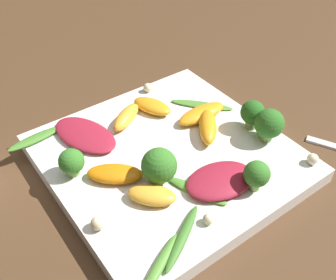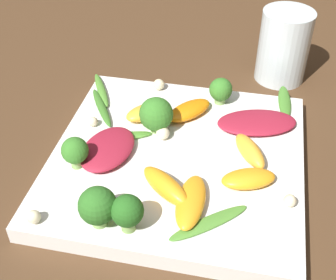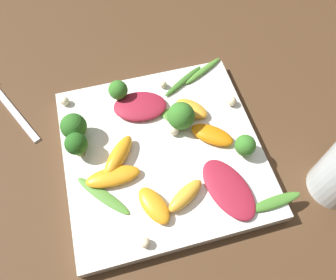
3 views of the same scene
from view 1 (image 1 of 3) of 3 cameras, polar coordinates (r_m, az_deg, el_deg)
ground_plane at (r=0.52m, az=0.06°, el=-3.47°), size 2.40×2.40×0.00m
plate at (r=0.52m, az=0.06°, el=-2.62°), size 0.30×0.30×0.02m
radicchio_leaf_0 at (r=0.47m, az=7.57°, el=-5.81°), size 0.09×0.07×0.01m
radicchio_leaf_1 at (r=0.54m, az=-11.95°, el=0.79°), size 0.08×0.11×0.01m
orange_segment_0 at (r=0.47m, az=-7.53°, el=-5.08°), size 0.07×0.07×0.02m
orange_segment_1 at (r=0.53m, az=6.12°, el=1.72°), size 0.06×0.07×0.02m
orange_segment_2 at (r=0.56m, az=4.89°, el=3.84°), size 0.08×0.03×0.02m
orange_segment_3 at (r=0.57m, az=-2.32°, el=4.94°), size 0.05×0.07×0.02m
orange_segment_4 at (r=0.55m, az=-6.09°, el=3.32°), size 0.06×0.05×0.02m
orange_segment_5 at (r=0.45m, az=-2.33°, el=-8.02°), size 0.06×0.06×0.02m
broccoli_floret_0 at (r=0.53m, az=14.46°, el=2.24°), size 0.04×0.04×0.05m
broccoli_floret_1 at (r=0.54m, az=12.15°, el=3.82°), size 0.03×0.03×0.04m
broccoli_floret_2 at (r=0.48m, az=-13.82°, el=-3.12°), size 0.03×0.03×0.04m
broccoli_floret_3 at (r=0.46m, az=-1.30°, el=-3.80°), size 0.04×0.04×0.05m
broccoli_floret_4 at (r=0.46m, az=12.75°, el=-4.92°), size 0.03×0.03×0.04m
arugula_sprig_0 at (r=0.40m, az=-1.45°, el=-18.03°), size 0.08×0.05×0.01m
arugula_sprig_1 at (r=0.55m, az=-18.71°, el=0.20°), size 0.08×0.02×0.01m
arugula_sprig_2 at (r=0.46m, az=4.16°, el=-7.34°), size 0.04×0.08×0.01m
arugula_sprig_3 at (r=0.42m, az=2.09°, el=-13.93°), size 0.08×0.06×0.01m
arugula_sprig_4 at (r=0.59m, az=4.91°, el=5.10°), size 0.07×0.08×0.00m
macadamia_nut_0 at (r=0.43m, az=-10.15°, el=-11.80°), size 0.02×0.02×0.02m
macadamia_nut_1 at (r=0.48m, az=-0.69°, el=-3.73°), size 0.02×0.02×0.02m
macadamia_nut_2 at (r=0.52m, az=20.25°, el=-2.61°), size 0.01×0.01×0.01m
macadamia_nut_3 at (r=0.43m, az=5.89°, el=-11.35°), size 0.01×0.01×0.01m
macadamia_nut_4 at (r=0.62m, az=-2.96°, el=7.60°), size 0.01×0.01×0.01m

